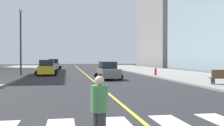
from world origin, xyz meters
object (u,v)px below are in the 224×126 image
Objects in this scene: car_silver_second at (54,65)px; street_lamp at (21,36)px; park_bench at (222,77)px; pedestrian_crossing at (99,108)px; car_gray_nearest at (108,71)px; fire_hydrant at (156,72)px; car_yellow_third at (47,68)px.

street_lamp reaches higher than car_silver_second.
pedestrian_crossing is at bearing 141.59° from park_bench.
car_gray_nearest is at bearing 45.49° from park_bench.
car_gray_nearest is 4.64× the size of fire_hydrant.
car_gray_nearest is 2.27× the size of park_bench.
car_silver_second is 0.58× the size of street_lamp.
car_yellow_third is 5.02× the size of fire_hydrant.
car_silver_second is 2.55× the size of park_bench.
street_lamp is (-2.93, -1.35, 3.93)m from car_yellow_third.
park_bench is 0.23× the size of street_lamp.
fire_hydrant is (-1.32, 11.94, -0.11)m from park_bench.
car_yellow_third is at bearing 162.01° from fire_hydrant.
park_bench is at bearing -83.68° from fire_hydrant.
car_gray_nearest reaches higher than fire_hydrant.
park_bench is at bearing 131.29° from car_gray_nearest.
car_gray_nearest reaches higher than pedestrian_crossing.
fire_hydrant is at bearing -59.66° from pedestrian_crossing.
street_lamp reaches higher than car_yellow_third.
car_silver_second reaches higher than car_yellow_third.
car_yellow_third is 21.58m from park_bench.
pedestrian_crossing is 0.21× the size of street_lamp.
car_yellow_third is (-6.66, 8.07, 0.08)m from car_gray_nearest.
pedestrian_crossing is 28.66m from street_lamp.
street_lamp is at bearing 169.80° from fire_hydrant.
car_silver_second is 5.21× the size of fire_hydrant.
street_lamp is (-17.24, 14.80, 4.16)m from park_bench.
car_silver_second is at bearing -78.22° from car_gray_nearest.
pedestrian_crossing is at bearing -111.32° from fire_hydrant.
car_yellow_third reaches higher than pedestrian_crossing.
car_gray_nearest is at bearing -75.09° from car_silver_second.
fire_hydrant is (12.95, -22.88, -0.38)m from car_silver_second.
fire_hydrant is (6.32, 3.86, -0.27)m from car_gray_nearest.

